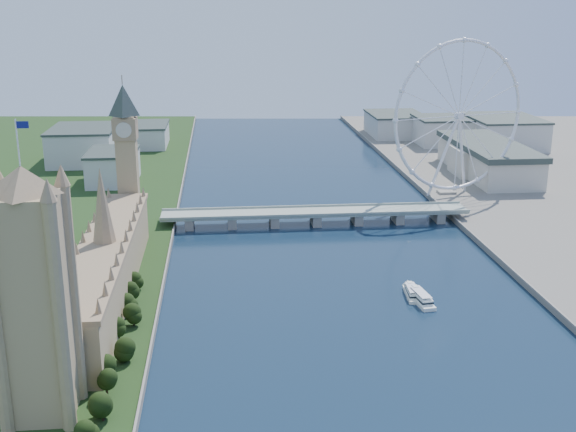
{
  "coord_description": "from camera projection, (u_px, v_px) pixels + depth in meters",
  "views": [
    {
      "loc": [
        -66.6,
        -193.31,
        151.76
      ],
      "look_at": [
        -28.44,
        210.0,
        32.87
      ],
      "focal_mm": 45.0,
      "sensor_mm": 36.0,
      "label": 1
    }
  ],
  "objects": [
    {
      "name": "county_hall",
      "position": [
        486.0,
        177.0,
        660.0
      ],
      "size": [
        54.0,
        144.0,
        35.0
      ],
      "primitive_type": null,
      "color": "beige",
      "rests_on": "ground"
    },
    {
      "name": "big_ben",
      "position": [
        126.0,
        141.0,
        468.67
      ],
      "size": [
        20.02,
        20.02,
        110.0
      ],
      "color": "tan",
      "rests_on": "ground"
    },
    {
      "name": "city_skyline",
      "position": [
        320.0,
        137.0,
        767.21
      ],
      "size": [
        505.0,
        280.0,
        32.0
      ],
      "color": "beige",
      "rests_on": "ground"
    },
    {
      "name": "parliament_range",
      "position": [
        107.0,
        269.0,
        379.04
      ],
      "size": [
        24.0,
        200.0,
        70.0
      ],
      "color": "tan",
      "rests_on": "ground"
    },
    {
      "name": "tour_boat_near",
      "position": [
        420.0,
        302.0,
        382.8
      ],
      "size": [
        10.99,
        29.76,
        6.41
      ],
      "primitive_type": null,
      "rotation": [
        0.0,
        0.0,
        0.13
      ],
      "color": "white",
      "rests_on": "ground"
    },
    {
      "name": "tree_row",
      "position": [
        112.0,
        374.0,
        291.55
      ],
      "size": [
        8.07,
        216.07,
        18.75
      ],
      "color": "black",
      "rests_on": "ground"
    },
    {
      "name": "westminster_bridge",
      "position": [
        316.0,
        215.0,
        518.13
      ],
      "size": [
        220.0,
        22.0,
        9.5
      ],
      "color": "gray",
      "rests_on": "ground"
    },
    {
      "name": "victoria_tower",
      "position": [
        33.0,
        287.0,
        258.42
      ],
      "size": [
        28.16,
        28.16,
        112.0
      ],
      "color": "tan",
      "rests_on": "ground"
    },
    {
      "name": "tour_boat_far",
      "position": [
        412.0,
        296.0,
        390.56
      ],
      "size": [
        8.77,
        26.55,
        5.73
      ],
      "primitive_type": null,
      "rotation": [
        0.0,
        0.0,
        -0.08
      ],
      "color": "white",
      "rests_on": "ground"
    },
    {
      "name": "london_eye",
      "position": [
        459.0,
        117.0,
        564.44
      ],
      "size": [
        113.6,
        39.12,
        124.3
      ],
      "color": "silver",
      "rests_on": "ground"
    }
  ]
}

